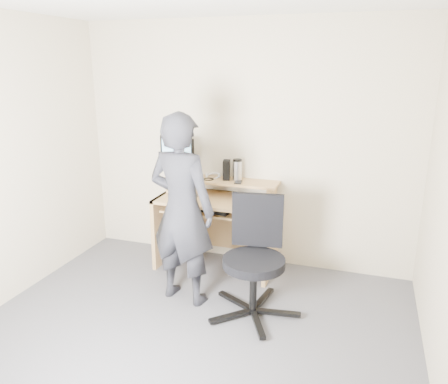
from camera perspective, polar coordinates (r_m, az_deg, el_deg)
The scene contains 13 objects.
ground at distance 3.48m, azimuth -6.14°, elevation -20.01°, with size 3.50×3.50×0.00m, color #57575C.
back_wall at distance 4.52m, azimuth 2.62°, elevation 6.06°, with size 3.50×0.02×2.50m, color beige.
desk at distance 4.56m, azimuth -0.69°, elevation -2.99°, with size 1.20×0.60×0.91m.
monitor at distance 4.61m, azimuth -6.16°, elevation 5.10°, with size 0.43×0.16×0.42m.
external_drive at distance 4.50m, azimuth 0.33°, elevation 2.90°, with size 0.07×0.13×0.20m, color black.
travel_mug at distance 4.46m, azimuth 1.76°, elevation 2.79°, with size 0.09×0.09×0.20m, color silver.
smartphone at distance 4.40m, azimuth 1.88°, elevation 1.30°, with size 0.07×0.13×0.01m, color black.
charger at distance 4.53m, azimuth -3.08°, elevation 1.90°, with size 0.04×0.04×0.04m, color black.
headphones at distance 4.62m, azimuth -1.43°, elevation 2.10°, with size 0.16×0.16×0.02m, color silver.
keyboard at distance 4.38m, azimuth -1.83°, elevation -2.18°, with size 0.46×0.18×0.03m, color black.
mouse at distance 4.24m, azimuth 2.13°, elevation -1.34°, with size 0.10×0.06×0.04m, color black.
office_chair at distance 3.70m, azimuth 4.07°, elevation -7.94°, with size 0.77×0.78×0.99m.
person at distance 3.79m, azimuth -5.54°, elevation -2.35°, with size 0.62×0.41×1.70m, color black.
Camera 1 is at (1.22, -2.53, 2.07)m, focal length 35.00 mm.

